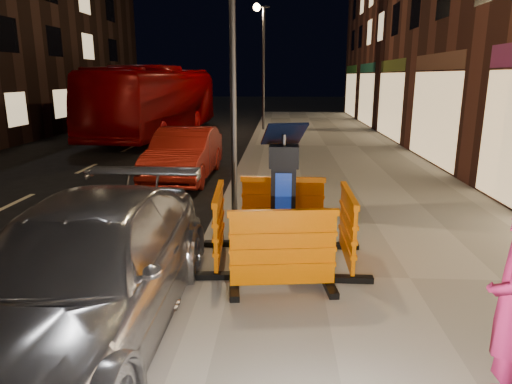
# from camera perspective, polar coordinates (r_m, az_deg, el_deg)

# --- Properties ---
(ground_plane) EXTENTS (120.00, 120.00, 0.00)m
(ground_plane) POSITION_cam_1_polar(r_m,az_deg,el_deg) (6.71, -7.45, -11.19)
(ground_plane) COLOR black
(ground_plane) RESTS_ON ground
(sidewalk) EXTENTS (6.00, 60.00, 0.15)m
(sidewalk) POSITION_cam_1_polar(r_m,az_deg,el_deg) (6.82, 18.65, -10.74)
(sidewalk) COLOR gray
(sidewalk) RESTS_ON ground
(kerb) EXTENTS (0.30, 60.00, 0.15)m
(kerb) POSITION_cam_1_polar(r_m,az_deg,el_deg) (6.68, -7.48, -10.61)
(kerb) COLOR slate
(kerb) RESTS_ON ground
(parking_kiosk) EXTENTS (0.64, 0.64, 1.98)m
(parking_kiosk) POSITION_cam_1_polar(r_m,az_deg,el_deg) (6.64, 3.41, -0.86)
(parking_kiosk) COLOR black
(parking_kiosk) RESTS_ON sidewalk
(barrier_front) EXTENTS (1.48, 0.75, 1.11)m
(barrier_front) POSITION_cam_1_polar(r_m,az_deg,el_deg) (5.87, 3.37, -7.42)
(barrier_front) COLOR orange
(barrier_front) RESTS_ON sidewalk
(barrier_back) EXTENTS (1.43, 0.61, 1.11)m
(barrier_back) POSITION_cam_1_polar(r_m,az_deg,el_deg) (7.67, 3.34, -2.16)
(barrier_back) COLOR orange
(barrier_back) RESTS_ON sidewalk
(barrier_kerbside) EXTENTS (0.68, 1.45, 1.11)m
(barrier_kerbside) POSITION_cam_1_polar(r_m,az_deg,el_deg) (6.83, -4.67, -4.29)
(barrier_kerbside) COLOR orange
(barrier_kerbside) RESTS_ON sidewalk
(barrier_bldgside) EXTENTS (0.59, 1.42, 1.11)m
(barrier_bldgside) POSITION_cam_1_polar(r_m,az_deg,el_deg) (6.84, 11.37, -4.50)
(barrier_bldgside) COLOR orange
(barrier_bldgside) RESTS_ON sidewalk
(car_silver) EXTENTS (2.13, 5.21, 1.51)m
(car_silver) POSITION_cam_1_polar(r_m,az_deg,el_deg) (5.81, -20.20, -16.32)
(car_silver) COLOR silver
(car_silver) RESTS_ON ground
(car_red) EXTENTS (1.59, 4.40, 1.44)m
(car_red) POSITION_cam_1_polar(r_m,az_deg,el_deg) (13.28, -8.80, 1.65)
(car_red) COLOR maroon
(car_red) RESTS_ON ground
(bus_doubledecker) EXTENTS (3.79, 12.13, 3.32)m
(bus_doubledecker) POSITION_cam_1_polar(r_m,az_deg,el_deg) (23.40, -12.01, 6.97)
(bus_doubledecker) COLOR #900204
(bus_doubledecker) RESTS_ON ground
(street_lamp_mid) EXTENTS (0.12, 0.12, 6.00)m
(street_lamp_mid) POSITION_cam_1_polar(r_m,az_deg,el_deg) (9.00, -2.91, 16.06)
(street_lamp_mid) COLOR #3F3F44
(street_lamp_mid) RESTS_ON sidewalk
(street_lamp_far) EXTENTS (0.12, 0.12, 6.00)m
(street_lamp_far) POSITION_cam_1_polar(r_m,az_deg,el_deg) (23.96, 0.95, 14.99)
(street_lamp_far) COLOR #3F3F44
(street_lamp_far) RESTS_ON sidewalk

